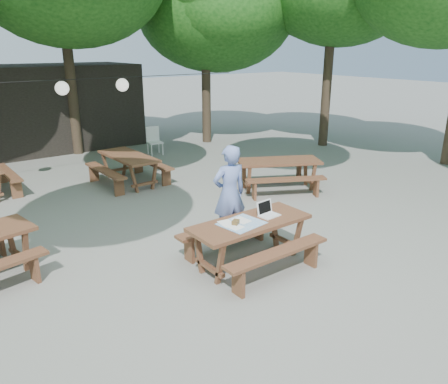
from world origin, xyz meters
name	(u,v)px	position (x,y,z in m)	size (l,w,h in m)	color
ground	(207,265)	(0.00, 0.00, 0.00)	(80.00, 80.00, 0.00)	slate
pavilion	(45,107)	(0.50, 10.50, 1.40)	(6.00, 3.00, 2.80)	black
main_picnic_table	(250,242)	(0.59, -0.36, 0.39)	(2.00, 1.58, 0.75)	#562F1E
picnic_table_ne	(278,174)	(3.67, 2.22, 0.39)	(2.42, 2.28, 0.75)	#562F1E
picnic_table_far_e	(129,169)	(0.93, 4.89, 0.39)	(1.63, 2.02, 0.75)	#562F1E
woman	(229,194)	(0.89, 0.58, 0.89)	(0.65, 0.43, 1.78)	#6C81C5
plastic_chair	(155,147)	(2.98, 7.34, 0.26)	(0.50, 0.50, 0.90)	white
laptop	(267,212)	(0.98, -0.33, 0.81)	(0.35, 0.29, 0.24)	white
tabletop_clutter	(240,223)	(0.39, -0.35, 0.76)	(0.72, 0.63, 0.08)	#3984C5
paper_lanterns	(63,88)	(-0.19, 6.00, 2.40)	(9.00, 0.34, 0.38)	black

